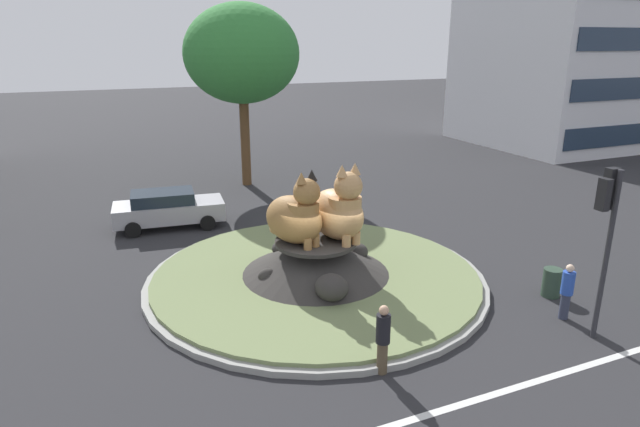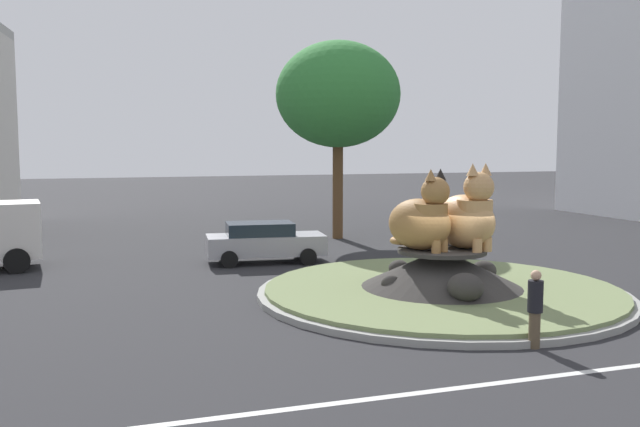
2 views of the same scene
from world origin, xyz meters
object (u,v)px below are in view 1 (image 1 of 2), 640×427
object	(u,v)px
cat_statue_calico	(339,211)
litter_bin	(552,282)
pedestrian_blue_shirt	(567,290)
pedestrian_black_shirt	(383,338)
sedan_on_far_lane	(168,208)
broadleaf_tree_behind_island	(242,54)
traffic_light_mast	(607,217)
cat_statue_tabby	(296,216)

from	to	relation	value
cat_statue_calico	litter_bin	bearing A→B (deg)	45.83
pedestrian_blue_shirt	pedestrian_black_shirt	distance (m)	6.10
cat_statue_calico	sedan_on_far_lane	xyz separation A→B (m)	(-4.34, 7.69, -1.56)
cat_statue_calico	pedestrian_black_shirt	xyz separation A→B (m)	(-1.32, -5.24, -1.43)
sedan_on_far_lane	cat_statue_calico	bearing A→B (deg)	-54.33
broadleaf_tree_behind_island	pedestrian_black_shirt	xyz separation A→B (m)	(-2.02, -18.56, -5.95)
cat_statue_calico	pedestrian_blue_shirt	world-z (taller)	cat_statue_calico
traffic_light_mast	litter_bin	size ratio (longest dim) A/B	5.11
cat_statue_calico	pedestrian_black_shirt	world-z (taller)	cat_statue_calico
pedestrian_black_shirt	broadleaf_tree_behind_island	bearing A→B (deg)	-15.57
pedestrian_blue_shirt	sedan_on_far_lane	bearing A→B (deg)	-34.01
pedestrian_black_shirt	sedan_on_far_lane	size ratio (longest dim) A/B	0.38
sedan_on_far_lane	broadleaf_tree_behind_island	bearing A→B (deg)	54.31
cat_statue_tabby	pedestrian_black_shirt	size ratio (longest dim) A/B	1.47
pedestrian_blue_shirt	sedan_on_far_lane	world-z (taller)	pedestrian_blue_shirt
pedestrian_black_shirt	pedestrian_blue_shirt	bearing A→B (deg)	-96.74
cat_statue_tabby	pedestrian_blue_shirt	size ratio (longest dim) A/B	1.57
cat_statue_tabby	litter_bin	xyz separation A→B (m)	(6.92, -3.92, -1.87)
sedan_on_far_lane	cat_statue_tabby	bearing A→B (deg)	-62.25
cat_statue_tabby	litter_bin	size ratio (longest dim) A/B	2.90
broadleaf_tree_behind_island	litter_bin	distance (m)	18.85
cat_statue_tabby	cat_statue_calico	size ratio (longest dim) A/B	0.97
cat_statue_tabby	pedestrian_black_shirt	bearing A→B (deg)	-24.50
cat_statue_calico	sedan_on_far_lane	world-z (taller)	cat_statue_calico
sedan_on_far_lane	litter_bin	distance (m)	15.10
broadleaf_tree_behind_island	litter_bin	size ratio (longest dim) A/B	10.51
pedestrian_blue_shirt	litter_bin	distance (m)	1.51
pedestrian_blue_shirt	sedan_on_far_lane	size ratio (longest dim) A/B	0.36
pedestrian_blue_shirt	litter_bin	xyz separation A→B (m)	(0.76, 1.24, -0.43)
traffic_light_mast	sedan_on_far_lane	bearing A→B (deg)	35.03
traffic_light_mast	pedestrian_black_shirt	xyz separation A→B (m)	(-5.92, 0.72, -2.43)
sedan_on_far_lane	litter_bin	world-z (taller)	sedan_on_far_lane
cat_statue_tabby	cat_statue_calico	distance (m)	1.40
cat_statue_calico	pedestrian_blue_shirt	xyz separation A→B (m)	(4.78, -4.96, -1.50)
broadleaf_tree_behind_island	pedestrian_blue_shirt	distance (m)	19.67
cat_statue_calico	pedestrian_blue_shirt	distance (m)	7.05
traffic_light_mast	pedestrian_black_shirt	size ratio (longest dim) A/B	2.59
cat_statue_calico	sedan_on_far_lane	distance (m)	8.96
pedestrian_black_shirt	traffic_light_mast	bearing A→B (deg)	-106.31
traffic_light_mast	broadleaf_tree_behind_island	world-z (taller)	broadleaf_tree_behind_island
broadleaf_tree_behind_island	pedestrian_blue_shirt	size ratio (longest dim) A/B	5.69
pedestrian_black_shirt	litter_bin	xyz separation A→B (m)	(6.85, 1.52, -0.50)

